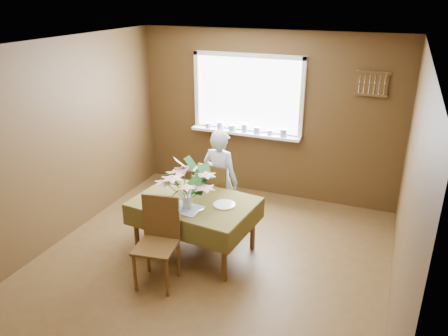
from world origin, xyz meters
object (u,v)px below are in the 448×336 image
at_px(chair_far, 216,193).
at_px(seated_woman, 220,180).
at_px(dining_table, 194,207).
at_px(flower_bouquet, 187,182).
at_px(chair_near, 158,237).

xyz_separation_m(chair_far, seated_woman, (0.05, 0.01, 0.18)).
relative_size(dining_table, seated_woman, 1.08).
xyz_separation_m(seated_woman, flower_bouquet, (-0.07, -0.82, 0.31)).
bearing_deg(chair_far, chair_near, 90.11).
distance_m(chair_near, flower_bouquet, 0.69).
distance_m(dining_table, flower_bouquet, 0.44).
height_order(dining_table, flower_bouquet, flower_bouquet).
bearing_deg(dining_table, chair_near, -93.53).
relative_size(chair_near, seated_woman, 0.71).
distance_m(chair_far, flower_bouquet, 0.94).
height_order(dining_table, chair_near, chair_near).
bearing_deg(chair_near, seated_woman, 73.82).
xyz_separation_m(dining_table, chair_near, (-0.11, -0.67, -0.07)).
bearing_deg(seated_woman, chair_far, 23.74).
relative_size(dining_table, chair_near, 1.53).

